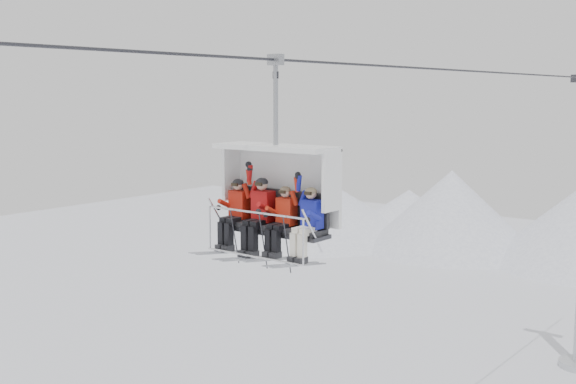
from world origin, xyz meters
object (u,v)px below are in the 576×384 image
Objects in this scene: skier_far_left at (236,211)px; skier_far_right at (308,221)px; skier_center_right at (283,218)px; chairlift_carrier at (280,188)px; skier_center_left at (260,212)px.

skier_far_right is at bearing -0.11° from skier_far_left.
skier_far_right reaches higher than skier_center_right.
chairlift_carrier is 0.65m from skier_center_left.
skier_center_left is at bearing 0.76° from skier_far_left.
skier_center_left reaches higher than skier_far_right.
skier_far_left is 1.89m from skier_far_right.
skier_far_left reaches higher than skier_center_right.
chairlift_carrier is 1.15m from skier_far_right.
skier_far_right is (0.63, 0.00, 0.01)m from skier_center_right.
skier_center_right is at bearing -1.55° from skier_center_left.
skier_center_left is 0.61m from skier_center_right.
skier_far_left reaches higher than skier_far_right.
skier_center_left reaches higher than skier_center_right.
skier_far_left is at bearing -161.31° from chairlift_carrier.
skier_center_right is (0.32, -0.33, -0.56)m from chairlift_carrier.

